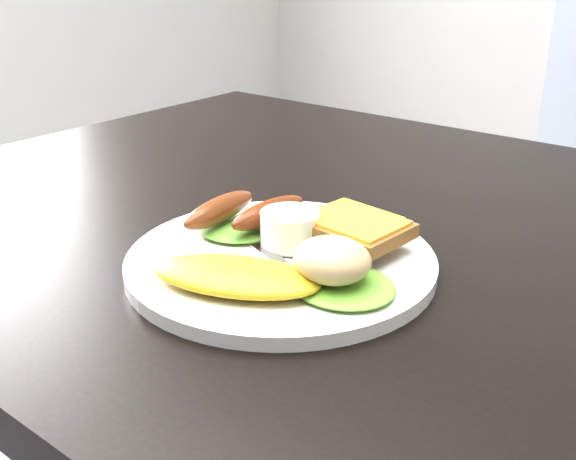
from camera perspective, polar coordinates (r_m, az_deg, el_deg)
name	(u,v)px	position (r m, az deg, el deg)	size (l,w,h in m)	color
dining_table	(411,249)	(0.68, 10.33, -1.57)	(1.20, 0.80, 0.04)	black
plate	(281,261)	(0.58, -0.61, -2.65)	(0.27, 0.27, 0.01)	white
lettuce_left	(236,229)	(0.62, -4.42, 0.09)	(0.07, 0.07, 0.01)	#518325
lettuce_right	(342,285)	(0.52, 4.60, -4.67)	(0.09, 0.08, 0.01)	#46972A
omelette	(236,276)	(0.52, -4.45, -3.89)	(0.14, 0.06, 0.02)	gold
sausage_a	(220,209)	(0.63, -5.80, 1.74)	(0.02, 0.10, 0.02)	brown
sausage_b	(269,212)	(0.62, -1.63, 1.50)	(0.02, 0.09, 0.02)	#5A1E14
ramekin	(290,228)	(0.59, 0.16, 0.15)	(0.05, 0.05, 0.03)	white
toast_a	(348,228)	(0.62, 5.07, 0.15)	(0.08, 0.08, 0.01)	#966337
toast_b	(363,231)	(0.58, 6.33, -0.10)	(0.07, 0.07, 0.01)	#965B31
potato_salad	(332,260)	(0.52, 3.77, -2.54)	(0.06, 0.06, 0.03)	beige
fork	(253,242)	(0.60, -3.01, -1.05)	(0.14, 0.01, 0.00)	#ADAFB7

